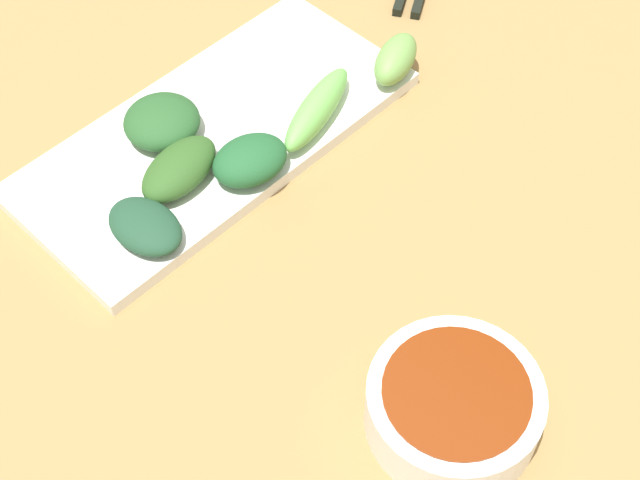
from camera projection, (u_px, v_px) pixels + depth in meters
tabletop at (299, 242)px, 0.72m from camera, size 2.10×2.10×0.02m
sauce_bowl at (454, 405)px, 0.60m from camera, size 0.11×0.11×0.04m
serving_plate at (215, 134)px, 0.76m from camera, size 0.15×0.33×0.01m
broccoli_leafy_0 at (145, 226)px, 0.68m from camera, size 0.06×0.05×0.02m
broccoli_leafy_1 at (179, 169)px, 0.71m from camera, size 0.05×0.08×0.03m
broccoli_stalk_2 at (317, 109)px, 0.75m from camera, size 0.05×0.10×0.03m
broccoli_stalk_3 at (396, 59)px, 0.78m from camera, size 0.05×0.07×0.03m
broccoli_leafy_4 at (250, 160)px, 0.72m from camera, size 0.06×0.07×0.03m
broccoli_leafy_5 at (162, 122)px, 0.74m from camera, size 0.07×0.07×0.03m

